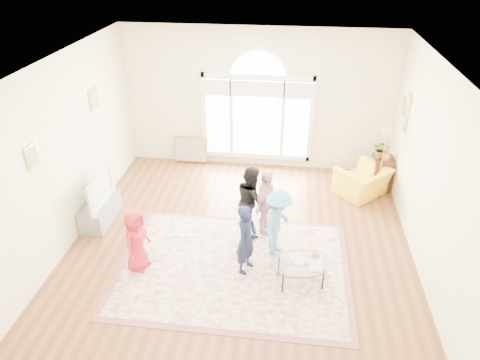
# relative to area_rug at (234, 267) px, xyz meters

# --- Properties ---
(ground) EXTENTS (6.00, 6.00, 0.00)m
(ground) POSITION_rel_area_rug_xyz_m (0.03, 0.70, -0.01)
(ground) COLOR brown
(ground) RESTS_ON ground
(room_shell) EXTENTS (6.00, 6.00, 6.00)m
(room_shell) POSITION_rel_area_rug_xyz_m (0.04, 3.53, 1.56)
(room_shell) COLOR #F7ECBF
(room_shell) RESTS_ON ground
(area_rug) EXTENTS (3.60, 2.60, 0.02)m
(area_rug) POSITION_rel_area_rug_xyz_m (0.00, 0.00, 0.00)
(area_rug) COLOR beige
(area_rug) RESTS_ON ground
(rug_border) EXTENTS (3.80, 2.80, 0.01)m
(rug_border) POSITION_rel_area_rug_xyz_m (0.00, -0.00, -0.00)
(rug_border) COLOR #875252
(rug_border) RESTS_ON ground
(tv_console) EXTENTS (0.45, 1.00, 0.42)m
(tv_console) POSITION_rel_area_rug_xyz_m (-2.72, 1.00, 0.20)
(tv_console) COLOR gray
(tv_console) RESTS_ON ground
(television) EXTENTS (0.17, 1.05, 0.61)m
(television) POSITION_rel_area_rug_xyz_m (-2.71, 1.00, 0.71)
(television) COLOR black
(television) RESTS_ON tv_console
(coffee_table) EXTENTS (1.10, 0.83, 0.54)m
(coffee_table) POSITION_rel_area_rug_xyz_m (1.09, -0.23, 0.39)
(coffee_table) COLOR silver
(coffee_table) RESTS_ON ground
(armchair) EXTENTS (1.29, 1.29, 0.63)m
(armchair) POSITION_rel_area_rug_xyz_m (2.37, 2.62, 0.31)
(armchair) COLOR yellow
(armchair) RESTS_ON ground
(side_cabinet) EXTENTS (0.40, 0.50, 0.70)m
(side_cabinet) POSITION_rel_area_rug_xyz_m (2.81, 2.99, 0.34)
(side_cabinet) COLOR black
(side_cabinet) RESTS_ON ground
(floor_lamp) EXTENTS (0.29, 0.29, 1.51)m
(floor_lamp) POSITION_rel_area_rug_xyz_m (2.68, 2.61, 1.27)
(floor_lamp) COLOR black
(floor_lamp) RESTS_ON ground
(plant_pedestal) EXTENTS (0.20, 0.20, 0.70)m
(plant_pedestal) POSITION_rel_area_rug_xyz_m (2.73, 3.01, 0.34)
(plant_pedestal) COLOR white
(plant_pedestal) RESTS_ON ground
(potted_plant) EXTENTS (0.43, 0.41, 0.39)m
(potted_plant) POSITION_rel_area_rug_xyz_m (2.73, 3.01, 0.88)
(potted_plant) COLOR #33722D
(potted_plant) RESTS_ON plant_pedestal
(leaning_picture) EXTENTS (0.80, 0.14, 0.62)m
(leaning_picture) POSITION_rel_area_rug_xyz_m (-1.54, 3.60, -0.01)
(leaning_picture) COLOR tan
(leaning_picture) RESTS_ON ground
(child_red) EXTENTS (0.47, 0.61, 1.11)m
(child_red) POSITION_rel_area_rug_xyz_m (-1.55, -0.19, 0.57)
(child_red) COLOR #AE202B
(child_red) RESTS_ON area_rug
(child_navy) EXTENTS (0.43, 0.52, 1.23)m
(child_navy) POSITION_rel_area_rug_xyz_m (0.21, -0.03, 0.62)
(child_navy) COLOR #141B38
(child_navy) RESTS_ON area_rug
(child_black) EXTENTS (0.68, 0.77, 1.33)m
(child_black) POSITION_rel_area_rug_xyz_m (0.18, 1.05, 0.67)
(child_black) COLOR black
(child_black) RESTS_ON area_rug
(child_pink) EXTENTS (0.53, 0.80, 1.26)m
(child_pink) POSITION_rel_area_rug_xyz_m (0.44, 1.05, 0.64)
(child_pink) COLOR #D899A4
(child_pink) RESTS_ON area_rug
(child_blue) EXTENTS (0.69, 0.91, 1.24)m
(child_blue) POSITION_rel_area_rug_xyz_m (0.69, 0.46, 0.63)
(child_blue) COLOR #579BC1
(child_blue) RESTS_ON area_rug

